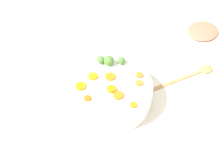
% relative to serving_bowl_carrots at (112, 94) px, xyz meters
% --- Properties ---
extents(tabletop, '(2.40, 2.40, 0.02)m').
position_rel_serving_bowl_carrots_xyz_m(tabletop, '(-0.03, 0.02, -0.05)').
color(tabletop, white).
rests_on(tabletop, ground).
extents(serving_bowl_carrots, '(0.29, 0.29, 0.09)m').
position_rel_serving_bowl_carrots_xyz_m(serving_bowl_carrots, '(0.00, 0.00, 0.00)').
color(serving_bowl_carrots, white).
rests_on(serving_bowl_carrots, tabletop).
extents(carrot_slice_0, '(0.05, 0.05, 0.01)m').
position_rel_serving_bowl_carrots_xyz_m(carrot_slice_0, '(0.04, 0.01, 0.05)').
color(carrot_slice_0, orange).
rests_on(carrot_slice_0, serving_bowl_carrots).
extents(carrot_slice_1, '(0.04, 0.04, 0.01)m').
position_rel_serving_bowl_carrots_xyz_m(carrot_slice_1, '(0.05, -0.10, 0.05)').
color(carrot_slice_1, orange).
rests_on(carrot_slice_1, serving_bowl_carrots).
extents(carrot_slice_2, '(0.05, 0.05, 0.01)m').
position_rel_serving_bowl_carrots_xyz_m(carrot_slice_2, '(-0.02, 0.00, 0.05)').
color(carrot_slice_2, orange).
rests_on(carrot_slice_2, serving_bowl_carrots).
extents(carrot_slice_3, '(0.04, 0.04, 0.01)m').
position_rel_serving_bowl_carrots_xyz_m(carrot_slice_3, '(0.01, -0.10, 0.05)').
color(carrot_slice_3, orange).
rests_on(carrot_slice_3, serving_bowl_carrots).
extents(carrot_slice_4, '(0.05, 0.05, 0.01)m').
position_rel_serving_bowl_carrots_xyz_m(carrot_slice_4, '(0.04, 0.07, 0.05)').
color(carrot_slice_4, orange).
rests_on(carrot_slice_4, serving_bowl_carrots).
extents(carrot_slice_5, '(0.05, 0.05, 0.01)m').
position_rel_serving_bowl_carrots_xyz_m(carrot_slice_5, '(-0.01, 0.11, 0.05)').
color(carrot_slice_5, orange).
rests_on(carrot_slice_5, serving_bowl_carrots).
extents(carrot_slice_6, '(0.03, 0.03, 0.01)m').
position_rel_serving_bowl_carrots_xyz_m(carrot_slice_6, '(-0.06, 0.08, 0.05)').
color(carrot_slice_6, orange).
rests_on(carrot_slice_6, serving_bowl_carrots).
extents(carrot_slice_7, '(0.05, 0.05, 0.01)m').
position_rel_serving_bowl_carrots_xyz_m(carrot_slice_7, '(-0.05, -0.02, 0.05)').
color(carrot_slice_7, orange).
rests_on(carrot_slice_7, serving_bowl_carrots).
extents(carrot_slice_8, '(0.04, 0.04, 0.01)m').
position_rel_serving_bowl_carrots_xyz_m(carrot_slice_8, '(-0.09, -0.07, 0.05)').
color(carrot_slice_8, orange).
rests_on(carrot_slice_8, serving_bowl_carrots).
extents(brussels_sprout_0, '(0.03, 0.03, 0.03)m').
position_rel_serving_bowl_carrots_xyz_m(brussels_sprout_0, '(0.11, -0.03, 0.06)').
color(brussels_sprout_0, '#508136').
rests_on(brussels_sprout_0, serving_bowl_carrots).
extents(brussels_sprout_1, '(0.04, 0.04, 0.04)m').
position_rel_serving_bowl_carrots_xyz_m(brussels_sprout_1, '(0.11, 0.01, 0.06)').
color(brussels_sprout_1, '#578638').
rests_on(brussels_sprout_1, serving_bowl_carrots).
extents(brussels_sprout_2, '(0.03, 0.03, 0.03)m').
position_rel_serving_bowl_carrots_xyz_m(brussels_sprout_2, '(0.12, 0.04, 0.06)').
color(brussels_sprout_2, '#53833E').
rests_on(brussels_sprout_2, serving_bowl_carrots).
extents(wooden_spoon, '(0.16, 0.30, 0.01)m').
position_rel_serving_bowl_carrots_xyz_m(wooden_spoon, '(0.13, -0.32, -0.04)').
color(wooden_spoon, tan).
rests_on(wooden_spoon, tabletop).
extents(ham_plate, '(0.27, 0.27, 0.01)m').
position_rel_serving_bowl_carrots_xyz_m(ham_plate, '(0.36, -0.42, -0.04)').
color(ham_plate, white).
rests_on(ham_plate, tabletop).
extents(ham_slice_main, '(0.20, 0.20, 0.02)m').
position_rel_serving_bowl_carrots_xyz_m(ham_slice_main, '(0.38, -0.41, -0.02)').
color(ham_slice_main, '#D2775A').
rests_on(ham_slice_main, ham_plate).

